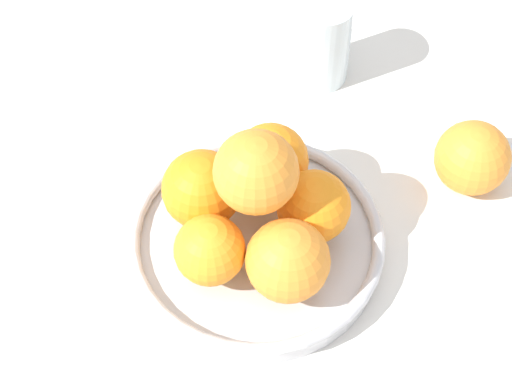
% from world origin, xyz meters
% --- Properties ---
extents(ground_plane, '(4.00, 4.00, 0.00)m').
position_xyz_m(ground_plane, '(0.00, 0.00, 0.00)').
color(ground_plane, silver).
extents(fruit_bowl, '(0.25, 0.25, 0.03)m').
position_xyz_m(fruit_bowl, '(0.00, 0.00, 0.02)').
color(fruit_bowl, silver).
rests_on(fruit_bowl, ground_plane).
extents(orange_pile, '(0.18, 0.19, 0.14)m').
position_xyz_m(orange_pile, '(-0.00, 0.00, 0.09)').
color(orange_pile, orange).
rests_on(orange_pile, fruit_bowl).
extents(stray_orange, '(0.08, 0.08, 0.08)m').
position_xyz_m(stray_orange, '(-0.22, 0.09, 0.04)').
color(stray_orange, orange).
rests_on(stray_orange, ground_plane).
extents(drinking_glass, '(0.06, 0.06, 0.11)m').
position_xyz_m(drinking_glass, '(-0.22, -0.12, 0.05)').
color(drinking_glass, silver).
rests_on(drinking_glass, ground_plane).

